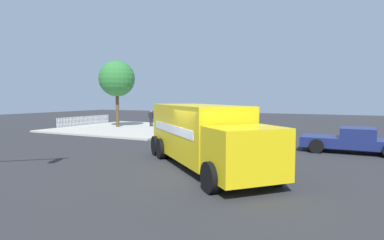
{
  "coord_description": "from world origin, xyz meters",
  "views": [
    {
      "loc": [
        10.99,
        5.41,
        2.99
      ],
      "look_at": [
        -0.87,
        -0.49,
        2.05
      ],
      "focal_mm": 29.29,
      "sensor_mm": 36.0,
      "label": 1
    }
  ],
  "objects_px": {
    "shade_tree_near": "(117,79)",
    "delivery_truck": "(203,134)",
    "pedestrian_near_corner": "(151,117)",
    "pickup_navy": "(353,139)"
  },
  "relations": [
    {
      "from": "shade_tree_near",
      "to": "delivery_truck",
      "type": "bearing_deg",
      "value": 50.7
    },
    {
      "from": "delivery_truck",
      "to": "pedestrian_near_corner",
      "type": "bearing_deg",
      "value": -139.19
    },
    {
      "from": "pedestrian_near_corner",
      "to": "shade_tree_near",
      "type": "height_order",
      "value": "shade_tree_near"
    },
    {
      "from": "delivery_truck",
      "to": "pedestrian_near_corner",
      "type": "relative_size",
      "value": 4.99
    },
    {
      "from": "pedestrian_near_corner",
      "to": "delivery_truck",
      "type": "bearing_deg",
      "value": 40.81
    },
    {
      "from": "pedestrian_near_corner",
      "to": "shade_tree_near",
      "type": "bearing_deg",
      "value": -54.69
    },
    {
      "from": "delivery_truck",
      "to": "pedestrian_near_corner",
      "type": "height_order",
      "value": "delivery_truck"
    },
    {
      "from": "pedestrian_near_corner",
      "to": "pickup_navy",
      "type": "bearing_deg",
      "value": 68.27
    },
    {
      "from": "delivery_truck",
      "to": "pickup_navy",
      "type": "distance_m",
      "value": 9.02
    },
    {
      "from": "delivery_truck",
      "to": "pickup_navy",
      "type": "relative_size",
      "value": 1.54
    }
  ]
}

